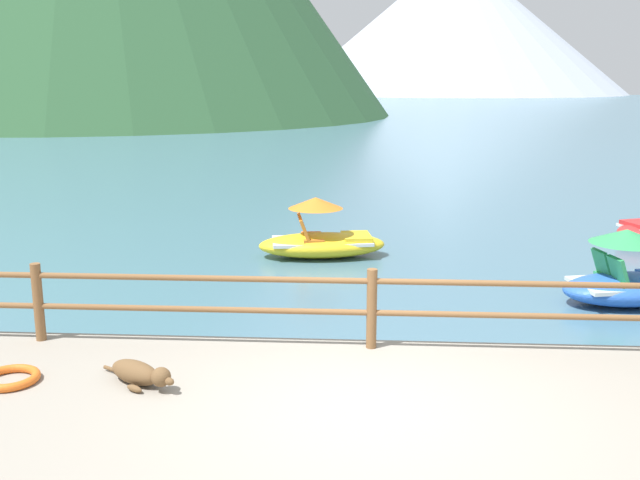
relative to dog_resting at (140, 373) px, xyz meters
name	(u,v)px	position (x,y,z in m)	size (l,w,h in m)	color
ground_plane	(368,133)	(2.38, 39.65, -0.52)	(200.00, 200.00, 0.00)	#477084
dock_railing	(372,300)	(2.38, 1.20, 0.45)	(23.92, 0.12, 0.95)	brown
dog_resting	(140,373)	(0.00, 0.00, 0.00)	(0.94, 0.63, 0.26)	brown
life_ring	(10,378)	(-1.37, -0.02, -0.08)	(0.61, 0.61, 0.09)	orange
pedal_boat_1	(322,238)	(1.43, 7.13, -0.15)	(2.65, 1.50, 1.20)	yellow
pedal_boat_2	(628,279)	(6.42, 4.40, -0.13)	(2.33, 1.61, 1.20)	blue
distant_peak	(454,23)	(19.97, 149.44, 13.66)	(69.36, 69.36, 28.37)	#A8B2C1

